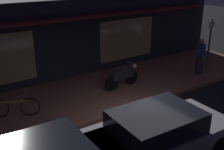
{
  "coord_description": "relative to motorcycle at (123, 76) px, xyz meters",
  "views": [
    {
      "loc": [
        -5.23,
        -5.85,
        4.74
      ],
      "look_at": [
        0.49,
        2.4,
        0.95
      ],
      "focal_mm": 44.58,
      "sensor_mm": 36.0,
      "label": 1
    }
  ],
  "objects": [
    {
      "name": "ground_plane",
      "position": [
        -1.26,
        -2.74,
        -0.65
      ],
      "size": [
        60.0,
        60.0,
        0.0
      ],
      "primitive_type": "plane",
      "color": "black"
    },
    {
      "name": "sidewalk_slab",
      "position": [
        -1.26,
        0.26,
        -0.57
      ],
      "size": [
        18.0,
        4.0,
        0.15
      ],
      "primitive_type": "cube",
      "color": "brown",
      "rests_on": "ground_plane"
    },
    {
      "name": "storefront_building",
      "position": [
        -1.26,
        3.64,
        1.16
      ],
      "size": [
        18.0,
        3.3,
        3.6
      ],
      "color": "black",
      "rests_on": "ground_plane"
    },
    {
      "name": "motorcycle",
      "position": [
        0.0,
        0.0,
        0.0
      ],
      "size": [
        1.7,
        0.55,
        0.97
      ],
      "color": "black",
      "rests_on": "sidewalk_slab"
    },
    {
      "name": "bicycle_parked",
      "position": [
        -4.46,
        0.01,
        -0.14
      ],
      "size": [
        1.5,
        0.78,
        0.91
      ],
      "color": "black",
      "rests_on": "sidewalk_slab"
    },
    {
      "name": "person_bystander",
      "position": [
        3.93,
        -0.75,
        0.38
      ],
      "size": [
        0.43,
        0.61,
        1.67
      ],
      "color": "#28232D",
      "rests_on": "sidewalk_slab"
    },
    {
      "name": "sign_post",
      "position": [
        5.09,
        -0.33,
        0.86
      ],
      "size": [
        0.44,
        0.09,
        2.4
      ],
      "color": "#47474C",
      "rests_on": "sidewalk_slab"
    },
    {
      "name": "parked_car_far",
      "position": [
        -1.96,
        -4.18,
        0.06
      ],
      "size": [
        4.18,
        1.96,
        1.42
      ],
      "color": "black",
      "rests_on": "ground_plane"
    }
  ]
}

